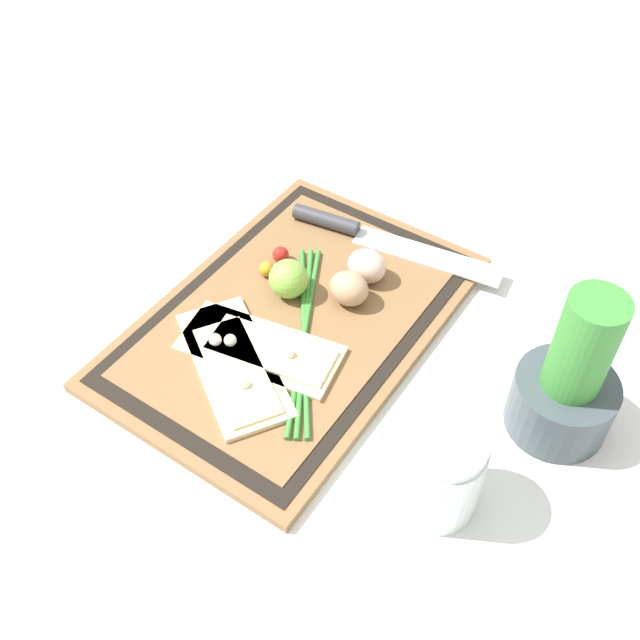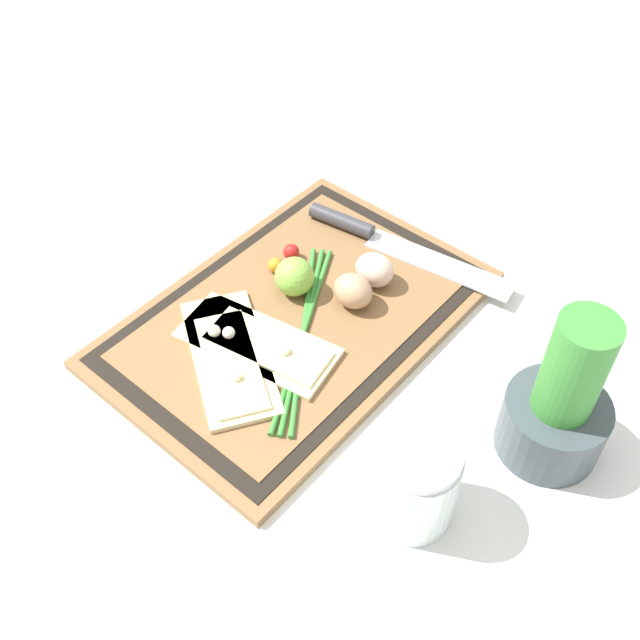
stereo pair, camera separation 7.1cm
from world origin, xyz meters
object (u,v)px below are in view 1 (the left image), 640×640
Objects in this scene: cherry_tomato_yellow at (267,269)px; herb_pot at (568,385)px; pizza_slice_far at (262,349)px; egg_pink at (367,266)px; sauce_jar at (439,475)px; pizza_slice_near at (234,365)px; lime at (289,279)px; egg_brown at (349,288)px; cherry_tomato_red at (281,255)px; knife at (361,232)px.

herb_pot is (-0.00, 0.42, 0.04)m from cherry_tomato_yellow.
egg_pink is at bearing 168.58° from pizza_slice_far.
cherry_tomato_yellow is 0.18× the size of sauce_jar.
lime reaches higher than pizza_slice_near.
pizza_slice_far is at bearing 162.16° from pizza_slice_near.
pizza_slice_far is at bearing -100.64° from sauce_jar.
pizza_slice_near is 0.23m from egg_pink.
egg_brown is at bearing 163.33° from pizza_slice_far.
pizza_slice_far is 0.14m from cherry_tomato_yellow.
pizza_slice_far is 9.36× the size of cherry_tomato_red.
cherry_tomato_yellow is at bearing -58.72° from egg_pink.
knife is 0.12m from cherry_tomato_red.
lime reaches higher than pizza_slice_far.
lime is at bearing -87.79° from herb_pot.
cherry_tomato_red is 0.11× the size of herb_pot.
lime is 0.05m from cherry_tomato_yellow.
herb_pot reaches higher than cherry_tomato_yellow.
egg_pink is at bearing 121.28° from cherry_tomato_yellow.
egg_pink is 1.02× the size of lime.
herb_pot is at bearing 108.96° from pizza_slice_far.
egg_pink is 0.48× the size of sauce_jar.
egg_pink reaches higher than cherry_tomato_red.
cherry_tomato_red is at bearing -95.94° from egg_brown.
herb_pot is at bearing 86.54° from egg_brown.
cherry_tomato_red is (-0.15, -0.08, 0.01)m from pizza_slice_far.
lime is (-0.14, -0.02, 0.02)m from pizza_slice_near.
egg_pink is 2.62× the size of cherry_tomato_yellow.
egg_brown is (-0.14, 0.04, 0.02)m from pizza_slice_far.
lime reaches higher than egg_pink.
sauce_jar is (0.17, -0.07, -0.02)m from herb_pot.
pizza_slice_near is at bearing 0.46° from knife.
egg_brown reaches higher than cherry_tomato_red.
egg_pink is (0.07, 0.05, 0.02)m from knife.
egg_pink is 0.33m from sauce_jar.
lime is 0.37m from herb_pot.
pizza_slice_near is at bearing -92.23° from sauce_jar.
pizza_slice_near is at bearing -66.07° from herb_pot.
lime reaches higher than egg_brown.
pizza_slice_far is at bearing 34.71° from cherry_tomato_yellow.
knife and cherry_tomato_red have the same top height.
cherry_tomato_yellow is (0.03, 0.00, -0.00)m from cherry_tomato_red.
sauce_jar is at bearing 63.20° from lime.
lime is at bearing 75.97° from cherry_tomato_yellow.
herb_pot is at bearing 85.83° from cherry_tomato_red.
pizza_slice_far is (-0.04, 0.01, 0.00)m from pizza_slice_near.
knife is at bearing -154.99° from egg_brown.
egg_pink is 0.31m from herb_pot.
pizza_slice_far is 0.17m from cherry_tomato_red.
cherry_tomato_yellow is (-0.11, -0.08, 0.01)m from pizza_slice_far.
knife is at bearing -176.59° from pizza_slice_far.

